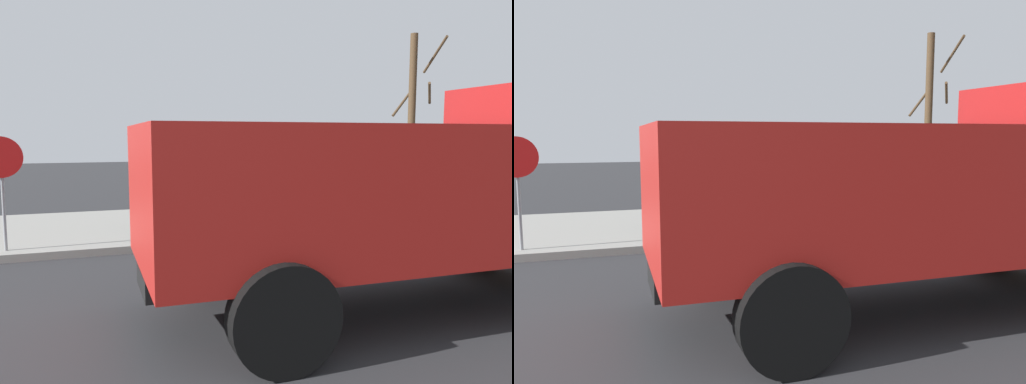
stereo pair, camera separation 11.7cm
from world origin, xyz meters
TOP-DOWN VIEW (x-y plane):
  - ground_plane at (0.00, 0.00)m, footprint 80.00×80.00m
  - sidewalk_curb at (0.00, 6.50)m, footprint 36.00×5.00m
  - fire_hydrant at (-0.46, 5.67)m, footprint 0.22×0.50m
  - loose_tire at (-0.18, 5.58)m, footprint 1.34×0.86m
  - stop_sign at (-3.68, 4.38)m, footprint 0.76×0.08m
  - dump_truck_red at (1.97, -0.29)m, footprint 7.02×2.85m
  - bare_tree at (6.23, 5.67)m, footprint 1.21×1.24m

SIDE VIEW (x-z plane):
  - ground_plane at x=0.00m, z-range 0.00..0.00m
  - sidewalk_curb at x=0.00m, z-range 0.00..0.15m
  - fire_hydrant at x=-0.46m, z-range 0.18..0.94m
  - loose_tire at x=-0.18m, z-range 0.15..1.45m
  - dump_truck_red at x=1.97m, z-range 0.11..3.11m
  - stop_sign at x=-3.68m, z-range 0.56..2.68m
  - bare_tree at x=6.23m, z-range 0.25..5.09m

